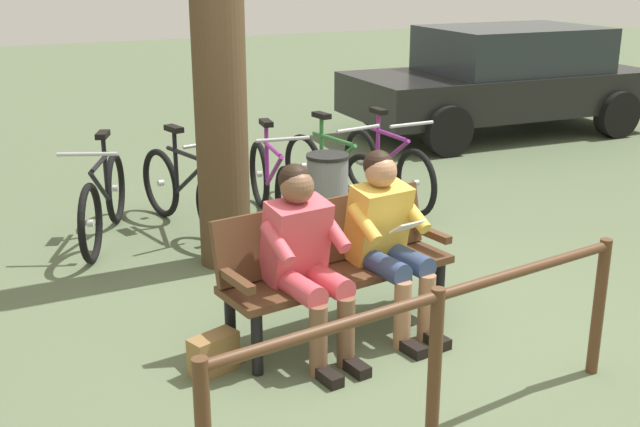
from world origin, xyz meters
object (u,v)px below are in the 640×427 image
at_px(person_reading, 387,234).
at_px(tree_trunk, 219,69).
at_px(bicycle_blue, 387,168).
at_px(bicycle_green, 104,201).
at_px(handbag, 214,354).
at_px(bench, 333,258).
at_px(bicycle_black, 332,174).
at_px(person_companion, 305,253).
at_px(parked_car, 502,78).
at_px(bicycle_silver, 187,192).
at_px(bicycle_red, 272,185).
at_px(litter_bin, 328,203).

bearing_deg(person_reading, tree_trunk, -78.50).
distance_m(bicycle_blue, bicycle_green, 2.80).
bearing_deg(handbag, person_reading, -175.85).
relative_size(handbag, tree_trunk, 0.10).
height_order(bench, bicycle_black, bicycle_black).
bearing_deg(person_companion, bicycle_blue, -137.21).
bearing_deg(parked_car, bicycle_black, 32.56).
distance_m(bicycle_black, bicycle_silver, 1.46).
xyz_separation_m(bicycle_black, parked_car, (-3.75, -2.19, 0.41)).
height_order(person_companion, parked_car, parked_car).
bearing_deg(person_reading, bicycle_red, -102.14).
relative_size(person_companion, parked_car, 0.28).
height_order(person_companion, bicycle_silver, person_companion).
height_order(bench, bicycle_blue, bicycle_blue).
bearing_deg(parked_car, bicycle_green, 22.10).
xyz_separation_m(litter_bin, bicycle_silver, (0.90, -1.06, -0.06)).
xyz_separation_m(person_reading, bicycle_blue, (-1.45, -2.47, -0.31)).
height_order(bicycle_silver, parked_car, parked_car).
bearing_deg(bicycle_blue, bicycle_green, -93.90).
relative_size(person_reading, bicycle_green, 0.77).
relative_size(handbag, bicycle_red, 0.18).
bearing_deg(bicycle_green, person_reading, 50.88).
bearing_deg(bicycle_black, litter_bin, -37.49).
xyz_separation_m(person_companion, bicycle_green, (0.72, -2.64, -0.30)).
distance_m(tree_trunk, bicycle_blue, 2.51).
height_order(person_reading, bicycle_blue, person_reading).
height_order(bicycle_black, bicycle_red, same).
bearing_deg(bicycle_red, bicycle_silver, -90.64).
distance_m(tree_trunk, bicycle_green, 1.73).
distance_m(person_reading, parked_car, 6.58).
bearing_deg(bicycle_green, person_companion, 38.19).
bearing_deg(litter_bin, parked_car, -143.16).
bearing_deg(tree_trunk, person_reading, 109.51).
height_order(bench, person_reading, person_reading).
relative_size(bench, tree_trunk, 0.53).
relative_size(litter_bin, bicycle_black, 0.51).
bearing_deg(bicycle_black, bicycle_red, -90.09).
xyz_separation_m(bicycle_red, parked_car, (-4.43, -2.29, 0.41)).
height_order(bicycle_black, bicycle_green, same).
xyz_separation_m(handbag, bicycle_silver, (-0.63, -2.61, 0.24)).
xyz_separation_m(person_reading, bicycle_green, (1.35, -2.55, -0.31)).
relative_size(person_companion, bicycle_silver, 0.73).
bearing_deg(parked_car, tree_trunk, 33.19).
relative_size(bicycle_black, parked_car, 0.39).
relative_size(handbag, litter_bin, 0.36).
distance_m(bench, parked_car, 6.74).
bearing_deg(bicycle_black, bicycle_silver, -99.51).
bearing_deg(bench, bicycle_green, -75.43).
relative_size(bench, bicycle_silver, 1.00).
distance_m(bench, handbag, 1.00).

